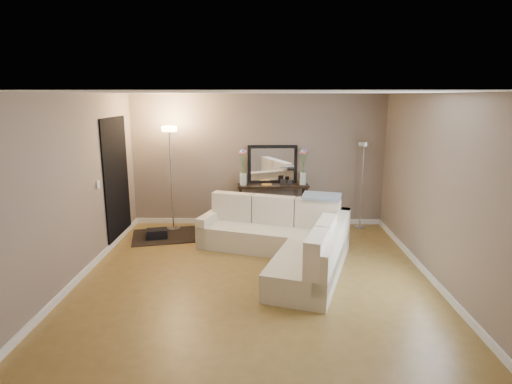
{
  "coord_description": "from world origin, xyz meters",
  "views": [
    {
      "loc": [
        0.12,
        -5.66,
        2.56
      ],
      "look_at": [
        0.0,
        0.8,
        1.1
      ],
      "focal_mm": 30.0,
      "sensor_mm": 36.0,
      "label": 1
    }
  ],
  "objects_px": {
    "console_table": "(269,203)",
    "floor_lamp_unlit": "(363,168)",
    "floor_lamp_lit": "(171,158)",
    "sectional_sofa": "(286,239)"
  },
  "relations": [
    {
      "from": "console_table",
      "to": "floor_lamp_unlit",
      "type": "distance_m",
      "value": 1.94
    },
    {
      "from": "floor_lamp_unlit",
      "to": "floor_lamp_lit",
      "type": "bearing_deg",
      "value": -177.77
    },
    {
      "from": "sectional_sofa",
      "to": "floor_lamp_unlit",
      "type": "distance_m",
      "value": 2.41
    },
    {
      "from": "floor_lamp_unlit",
      "to": "sectional_sofa",
      "type": "bearing_deg",
      "value": -133.4
    },
    {
      "from": "console_table",
      "to": "sectional_sofa",
      "type": "bearing_deg",
      "value": -81.44
    },
    {
      "from": "floor_lamp_lit",
      "to": "floor_lamp_unlit",
      "type": "relative_size",
      "value": 1.17
    },
    {
      "from": "sectional_sofa",
      "to": "console_table",
      "type": "relative_size",
      "value": 2.13
    },
    {
      "from": "console_table",
      "to": "floor_lamp_lit",
      "type": "relative_size",
      "value": 0.71
    },
    {
      "from": "floor_lamp_lit",
      "to": "floor_lamp_unlit",
      "type": "bearing_deg",
      "value": 2.23
    },
    {
      "from": "floor_lamp_lit",
      "to": "console_table",
      "type": "bearing_deg",
      "value": 7.17
    }
  ]
}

